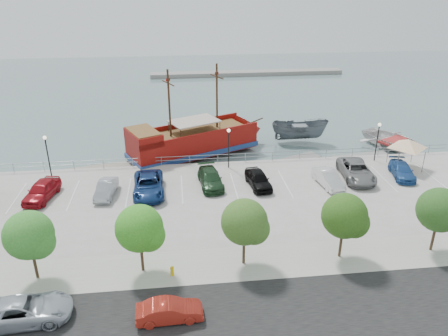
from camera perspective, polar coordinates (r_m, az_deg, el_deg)
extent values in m
plane|color=slate|center=(40.54, 1.74, -4.96)|extent=(160.00, 160.00, 0.00)
cube|color=black|center=(27.23, 6.85, -19.58)|extent=(100.00, 8.00, 0.04)
cube|color=#9E9D8B|center=(31.70, 4.39, -12.14)|extent=(100.00, 4.00, 0.05)
cylinder|color=gray|center=(46.66, 0.40, 1.80)|extent=(50.00, 0.06, 0.06)
cylinder|color=gray|center=(46.81, 0.40, 1.34)|extent=(50.00, 0.06, 0.06)
cube|color=gray|center=(93.31, 3.04, 12.27)|extent=(40.00, 3.00, 0.80)
cube|color=maroon|center=(50.62, -4.04, 3.34)|extent=(15.29, 10.38, 2.39)
cube|color=navy|center=(50.90, -4.01, 2.52)|extent=(15.66, 10.75, 0.55)
cone|color=maroon|center=(54.58, 3.53, 4.93)|extent=(4.53, 5.25, 4.42)
cube|color=maroon|center=(47.71, -10.48, 4.01)|extent=(4.44, 5.34, 1.29)
cube|color=brown|center=(47.48, -10.54, 4.79)|extent=(4.12, 4.93, 0.11)
cube|color=brown|center=(50.39, -3.61, 4.76)|extent=(12.56, 8.72, 0.14)
cube|color=maroon|center=(51.97, -5.23, 5.64)|extent=(13.43, 6.38, 0.64)
cube|color=maroon|center=(48.26, -2.86, 4.23)|extent=(13.43, 6.38, 0.64)
cylinder|color=#382111|center=(50.57, -0.93, 9.30)|extent=(0.29, 0.29, 7.55)
cylinder|color=#382111|center=(47.91, -7.16, 8.26)|extent=(0.29, 0.29, 7.55)
cylinder|color=#382111|center=(50.02, -0.95, 11.84)|extent=(1.28, 2.56, 0.13)
cylinder|color=#382111|center=(47.34, -7.31, 10.93)|extent=(1.28, 2.56, 0.13)
cube|color=#BDAE9C|center=(49.84, -3.94, 6.15)|extent=(6.32, 5.42, 0.11)
cylinder|color=#382111|center=(54.58, 4.11, 6.14)|extent=(2.14, 1.10, 0.54)
imported|color=#50585F|center=(55.80, 9.84, 4.63)|extent=(7.33, 3.64, 2.72)
imported|color=silver|center=(56.99, 21.23, 3.15)|extent=(8.76, 9.79, 1.67)
cube|color=gray|center=(49.10, -16.13, -0.25)|extent=(7.37, 3.57, 0.41)
cube|color=slate|center=(50.07, 9.08, 0.92)|extent=(6.86, 4.47, 0.38)
cube|color=gray|center=(52.70, 17.44, 1.28)|extent=(7.10, 2.94, 0.39)
cylinder|color=slate|center=(49.86, 20.63, 1.91)|extent=(0.08, 0.08, 2.25)
cylinder|color=slate|center=(50.92, 23.41, 1.90)|extent=(0.08, 0.08, 2.25)
cylinder|color=slate|center=(47.61, 21.74, 0.68)|extent=(0.08, 0.08, 2.25)
cylinder|color=slate|center=(48.72, 24.62, 0.70)|extent=(0.08, 0.08, 2.25)
pyramid|color=white|center=(48.58, 22.98, 3.48)|extent=(4.65, 4.65, 0.92)
imported|color=#A1AAB5|center=(29.21, -24.69, -16.53)|extent=(5.68, 2.95, 1.53)
imported|color=#AA2519|center=(27.09, -7.14, -18.04)|extent=(3.99, 1.54, 1.30)
cylinder|color=#E5BC0A|center=(30.46, -6.78, -13.32)|extent=(0.24, 0.24, 0.60)
sphere|color=#E5BC0A|center=(30.26, -6.81, -12.84)|extent=(0.26, 0.26, 0.26)
cylinder|color=black|center=(46.53, -21.97, 1.28)|extent=(0.12, 0.12, 4.00)
sphere|color=#FFF2CC|center=(45.81, -22.38, 3.69)|extent=(0.36, 0.36, 0.36)
cylinder|color=black|center=(45.06, 0.61, 2.40)|extent=(0.12, 0.12, 4.00)
sphere|color=#FFF2CC|center=(44.32, 0.62, 4.92)|extent=(0.36, 0.36, 0.36)
cylinder|color=black|center=(49.55, 19.32, 3.06)|extent=(0.12, 0.12, 4.00)
sphere|color=#FFF2CC|center=(48.88, 19.66, 5.35)|extent=(0.36, 0.36, 0.36)
cylinder|color=#473321|center=(32.13, -23.45, -11.47)|extent=(0.20, 0.20, 2.20)
sphere|color=#317227|center=(30.92, -24.15, -7.98)|extent=(3.20, 3.20, 3.20)
sphere|color=#317227|center=(30.70, -23.10, -8.91)|extent=(2.20, 2.20, 2.20)
cylinder|color=#473321|center=(30.74, -10.66, -11.37)|extent=(0.20, 0.20, 2.20)
sphere|color=#317A1D|center=(29.48, -11.00, -7.73)|extent=(3.20, 3.20, 3.20)
sphere|color=#317A1D|center=(29.39, -9.80, -8.65)|extent=(2.20, 2.20, 2.20)
cylinder|color=#473321|center=(30.92, 2.60, -10.68)|extent=(0.20, 0.20, 2.20)
sphere|color=#34571E|center=(29.66, 2.68, -7.03)|extent=(3.20, 3.20, 3.20)
sphere|color=#34571E|center=(29.71, 3.91, -7.91)|extent=(2.20, 2.20, 2.20)
cylinder|color=#473321|center=(32.63, 15.01, -9.52)|extent=(0.20, 0.20, 2.20)
sphere|color=#284D15|center=(31.44, 15.45, -6.03)|extent=(3.20, 3.20, 3.20)
sphere|color=#284D15|center=(31.62, 16.58, -6.83)|extent=(2.20, 2.20, 2.20)
cylinder|color=#473321|center=(35.66, 25.66, -8.17)|extent=(0.20, 0.20, 2.20)
sphere|color=#264C1B|center=(34.57, 26.34, -4.93)|extent=(3.20, 3.20, 3.20)
imported|color=maroon|center=(42.60, -22.71, -2.70)|extent=(2.90, 5.13, 1.65)
imported|color=#979BA4|center=(41.28, -15.14, -2.66)|extent=(1.87, 4.28, 1.37)
imported|color=navy|center=(40.81, -9.83, -2.23)|extent=(2.98, 6.06, 1.65)
imported|color=#1C3A20|center=(41.69, -1.79, -1.41)|extent=(2.48, 5.19, 1.46)
imported|color=black|center=(41.65, 4.51, -1.45)|extent=(2.33, 4.67, 1.53)
imported|color=silver|center=(42.90, 13.47, -1.34)|extent=(2.17, 4.61, 1.46)
imported|color=gray|center=(45.07, 16.90, -0.33)|extent=(3.24, 6.14, 1.65)
imported|color=#224C8D|center=(47.02, 22.23, -0.31)|extent=(2.71, 4.86, 1.33)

